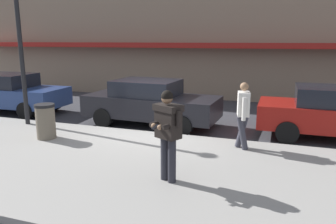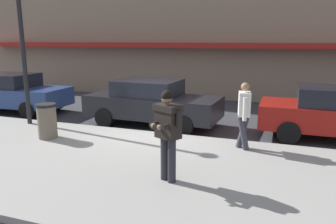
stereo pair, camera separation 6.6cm
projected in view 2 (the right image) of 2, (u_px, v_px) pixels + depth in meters
ground_plane at (150, 134)px, 10.20m from camera, size 80.00×80.00×0.00m
sidewalk at (142, 169)px, 7.23m from camera, size 32.00×5.30×0.14m
curb_paint_line at (181, 136)px, 9.92m from camera, size 28.00×0.12×0.01m
parked_sedan_near at (12, 92)px, 13.13m from camera, size 4.56×2.05×1.54m
parked_sedan_mid at (152, 102)px, 11.08m from camera, size 4.58×2.09×1.54m
man_texting_on_phone at (168, 126)px, 6.22m from camera, size 0.62×0.65×1.81m
pedestrian_in_light_coat at (244, 112)px, 8.17m from camera, size 0.38×0.59×1.70m
street_lamp_post at (21, 31)px, 10.24m from camera, size 0.36×0.36×4.88m
trash_bin at (47, 121)px, 9.18m from camera, size 0.55×0.55×0.98m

